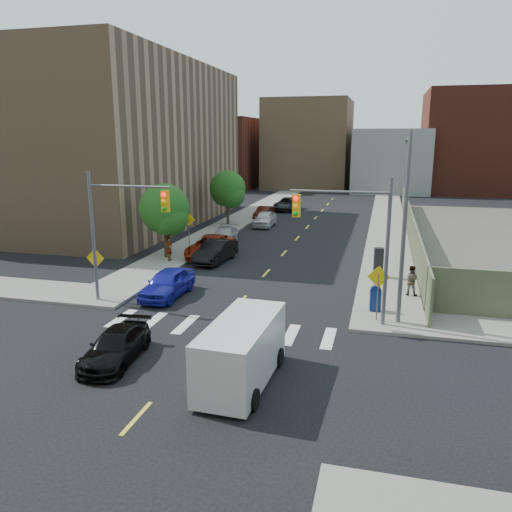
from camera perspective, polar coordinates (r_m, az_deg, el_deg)
The scene contains 30 objects.
ground at distance 20.26m, azimuth -8.14°, elevation -12.14°, with size 160.00×160.00×0.00m, color black.
sidewalk_nw at distance 60.82m, azimuth -0.00°, elevation 5.25°, with size 3.50×73.00×0.15m, color gray.
sidewalk_ne at distance 58.96m, azimuth 14.80°, elevation 4.54°, with size 3.50×73.00×0.15m, color gray.
fence_north at distance 45.50m, azimuth 17.23°, elevation 3.38°, with size 0.12×44.00×2.50m, color #606949.
building_nw at distance 55.19m, azimuth -17.98°, elevation 12.04°, with size 22.00×30.00×16.00m, color #8C6B4C.
bg_bldg_west at distance 91.65m, azimuth -4.30°, elevation 11.67°, with size 14.00×18.00×12.00m, color #592319.
bg_bldg_midwest at distance 89.81m, azimuth 6.07°, elevation 12.56°, with size 14.00×16.00×15.00m, color #8C6B4C.
bg_bldg_center at distance 86.90m, azimuth 15.15°, elevation 10.50°, with size 12.00×16.00×10.00m, color gray.
bg_bldg_east at distance 90.05m, azimuth 24.39°, elevation 11.79°, with size 18.00×18.00×16.00m, color #592319.
signal_nw at distance 26.69m, azimuth -15.49°, elevation 3.94°, with size 4.59×0.30×7.00m.
signal_ne at distance 23.23m, azimuth 11.14°, elevation 2.82°, with size 4.59×0.30×7.00m.
streetlight_ne at distance 23.99m, azimuth 16.64°, elevation 4.52°, with size 0.25×3.70×9.00m.
warn_sign_nw at distance 28.53m, azimuth -17.85°, elevation -0.83°, with size 1.06×0.06×2.83m.
warn_sign_ne at distance 24.26m, azimuth 13.81°, elevation -3.02°, with size 1.06×0.06×2.83m.
warn_sign_midwest at distance 40.32m, azimuth -7.70°, elevation 3.71°, with size 1.06×0.06×2.83m.
tree_west_near at distance 36.59m, azimuth -10.39°, elevation 4.99°, with size 3.66×3.64×5.52m.
tree_west_far at distance 50.50m, azimuth -3.26°, elevation 7.44°, with size 3.66×3.64×5.52m.
parked_car_blue at distance 28.25m, azimuth -10.09°, elevation -3.09°, with size 1.83×4.55×1.55m, color #1C1D9B.
parked_car_black at distance 35.68m, azimuth -4.64°, elevation 0.53°, with size 1.64×4.69×1.55m, color black.
parked_car_red at distance 37.26m, azimuth -5.24°, elevation 1.09°, with size 2.61×5.66×1.57m, color maroon.
parked_car_silver at distance 41.65m, azimuth -3.67°, elevation 2.29°, with size 1.93×4.74×1.38m, color #9A9BA1.
parked_car_white at distance 49.97m, azimuth 1.00°, elevation 4.26°, with size 1.81×4.49×1.53m, color silver.
parked_car_maroon at distance 55.16m, azimuth 0.91°, elevation 5.00°, with size 1.37×3.92×1.29m, color #38120B.
parked_car_grey at distance 61.44m, azimuth 3.58°, elevation 5.95°, with size 2.53×5.50×1.53m, color black.
black_sedan at distance 20.84m, azimuth -15.72°, elevation -9.91°, with size 1.74×4.27×1.24m, color black.
cargo_van at distance 18.36m, azimuth -1.49°, elevation -10.55°, with size 2.32×5.22×2.35m.
mailbox at distance 25.89m, azimuth 13.49°, elevation -4.73°, with size 0.59×0.48×1.34m.
payphone at distance 32.18m, azimuth 13.82°, elevation -0.69°, with size 0.55×0.45×1.85m, color black.
pedestrian_west at distance 35.91m, azimuth -9.87°, elevation 0.86°, with size 0.64×0.42×1.75m, color gray.
pedestrian_east at distance 28.91m, azimuth 17.27°, elevation -2.68°, with size 0.81×0.63×1.68m, color gray.
Camera 1 is at (7.21, -16.82, 8.68)m, focal length 35.00 mm.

